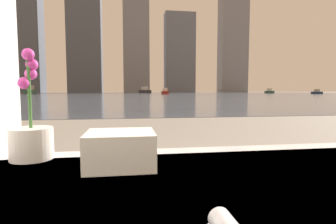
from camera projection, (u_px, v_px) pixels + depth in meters
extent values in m
cube|color=white|center=(242.00, 206.00, 0.63)|extent=(1.51, 0.94, 0.04)
cylinder|color=silver|center=(32.00, 143.00, 0.99)|extent=(0.16, 0.16, 0.12)
cylinder|color=#38662D|center=(29.00, 92.00, 0.98)|extent=(0.01, 0.01, 0.27)
sphere|color=#CC3899|center=(28.00, 54.00, 0.96)|extent=(0.04, 0.04, 0.04)
sphere|color=#CC3899|center=(32.00, 64.00, 0.98)|extent=(0.04, 0.04, 0.04)
sphere|color=#CC3899|center=(31.00, 74.00, 0.99)|extent=(0.04, 0.04, 0.04)
sphere|color=#CC3899|center=(24.00, 83.00, 0.97)|extent=(0.04, 0.04, 0.04)
cube|color=silver|center=(121.00, 161.00, 0.90)|extent=(0.23, 0.21, 0.04)
cube|color=silver|center=(121.00, 149.00, 0.90)|extent=(0.23, 0.21, 0.04)
cube|color=silver|center=(120.00, 138.00, 0.89)|extent=(0.23, 0.21, 0.04)
cube|color=slate|center=(130.00, 94.00, 61.38)|extent=(180.00, 110.00, 0.01)
cube|color=#335647|center=(269.00, 92.00, 77.97)|extent=(1.86, 4.15, 0.70)
cube|color=silver|center=(269.00, 90.00, 77.91)|extent=(1.18, 1.62, 0.80)
cube|color=#335647|center=(31.00, 92.00, 62.79)|extent=(2.66, 5.69, 0.96)
cube|color=#B2A893|center=(30.00, 88.00, 62.71)|extent=(1.65, 2.23, 1.10)
cube|color=navy|center=(317.00, 93.00, 62.69)|extent=(1.22, 3.09, 0.53)
cube|color=#B2A893|center=(317.00, 90.00, 62.65)|extent=(0.82, 1.18, 0.61)
cube|color=#2D2D33|center=(145.00, 92.00, 81.88)|extent=(3.74, 5.78, 0.96)
cube|color=silver|center=(145.00, 88.00, 81.79)|extent=(2.02, 2.41, 1.09)
cube|color=maroon|center=(165.00, 93.00, 58.87)|extent=(1.35, 3.75, 0.65)
cube|color=silver|center=(165.00, 89.00, 58.82)|extent=(0.96, 1.41, 0.74)
cube|color=#4C515B|center=(29.00, 21.00, 108.14)|extent=(8.91, 10.35, 59.05)
cube|color=#4C515B|center=(84.00, 17.00, 111.23)|extent=(13.77, 9.48, 64.00)
cube|color=slate|center=(136.00, 18.00, 114.44)|extent=(11.15, 9.39, 64.60)
cube|color=slate|center=(180.00, 53.00, 118.53)|extent=(13.55, 6.49, 35.42)
cube|color=slate|center=(233.00, 13.00, 120.76)|extent=(12.56, 7.40, 73.18)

